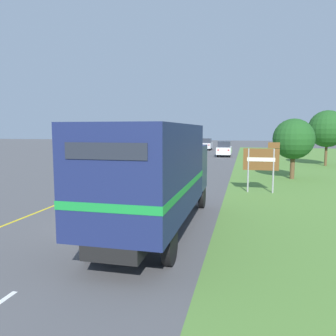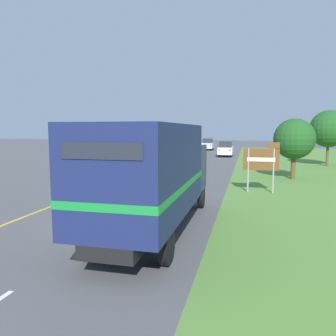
# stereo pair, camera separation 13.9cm
# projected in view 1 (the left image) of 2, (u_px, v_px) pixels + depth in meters

# --- Properties ---
(ground_plane) EXTENTS (200.00, 200.00, 0.00)m
(ground_plane) POSITION_uv_depth(u_px,v_px,m) (109.00, 226.00, 11.70)
(ground_plane) COLOR #515154
(edge_line_yellow) EXTENTS (0.12, 71.38, 0.01)m
(edge_line_yellow) POSITION_uv_depth(u_px,v_px,m) (157.00, 165.00, 31.99)
(edge_line_yellow) COLOR yellow
(edge_line_yellow) RESTS_ON ground
(centre_dash_near) EXTENTS (0.12, 2.60, 0.01)m
(centre_dash_near) POSITION_uv_depth(u_px,v_px,m) (113.00, 223.00, 12.07)
(centre_dash_near) COLOR white
(centre_dash_near) RESTS_ON ground
(centre_dash_mid_a) EXTENTS (0.12, 2.60, 0.01)m
(centre_dash_mid_a) POSITION_uv_depth(u_px,v_px,m) (159.00, 191.00, 18.45)
(centre_dash_mid_a) COLOR white
(centre_dash_mid_a) RESTS_ON ground
(centre_dash_mid_b) EXTENTS (0.12, 2.60, 0.01)m
(centre_dash_mid_b) POSITION_uv_depth(u_px,v_px,m) (181.00, 175.00, 24.83)
(centre_dash_mid_b) COLOR white
(centre_dash_mid_b) RESTS_ON ground
(centre_dash_far) EXTENTS (0.12, 2.60, 0.01)m
(centre_dash_far) POSITION_uv_depth(u_px,v_px,m) (194.00, 166.00, 31.21)
(centre_dash_far) COLOR white
(centre_dash_far) RESTS_ON ground
(centre_dash_farthest) EXTENTS (0.12, 2.60, 0.01)m
(centre_dash_farthest) POSITION_uv_depth(u_px,v_px,m) (203.00, 160.00, 37.59)
(centre_dash_farthest) COLOR white
(centre_dash_farthest) RESTS_ON ground
(horse_trailer_truck) EXTENTS (2.50, 8.50, 3.58)m
(horse_trailer_truck) POSITION_uv_depth(u_px,v_px,m) (155.00, 173.00, 10.78)
(horse_trailer_truck) COLOR black
(horse_trailer_truck) RESTS_ON ground
(lead_car_white) EXTENTS (1.80, 4.03, 1.82)m
(lead_car_white) POSITION_uv_depth(u_px,v_px,m) (163.00, 160.00, 27.35)
(lead_car_white) COLOR black
(lead_car_white) RESTS_ON ground
(lead_car_white_ahead) EXTENTS (1.80, 3.97, 2.00)m
(lead_car_white_ahead) POSITION_uv_depth(u_px,v_px,m) (224.00, 149.00, 42.43)
(lead_car_white_ahead) COLOR black
(lead_car_white_ahead) RESTS_ON ground
(lead_car_silver_ahead) EXTENTS (1.80, 4.03, 2.01)m
(lead_car_silver_ahead) POSITION_uv_depth(u_px,v_px,m) (206.00, 144.00, 56.24)
(lead_car_silver_ahead) COLOR black
(lead_car_silver_ahead) RESTS_ON ground
(highway_sign) EXTENTS (1.89, 0.09, 2.76)m
(highway_sign) POSITION_uv_depth(u_px,v_px,m) (262.00, 161.00, 17.76)
(highway_sign) COLOR #9E9EA3
(highway_sign) RESTS_ON ground
(roadside_tree_near) EXTENTS (2.82, 2.82, 4.21)m
(roadside_tree_near) POSITION_uv_depth(u_px,v_px,m) (294.00, 139.00, 22.68)
(roadside_tree_near) COLOR brown
(roadside_tree_near) RESTS_ON ground
(roadside_tree_mid) EXTENTS (3.51, 3.51, 5.29)m
(roadside_tree_mid) POSITION_uv_depth(u_px,v_px,m) (327.00, 129.00, 31.11)
(roadside_tree_mid) COLOR brown
(roadside_tree_mid) RESTS_ON ground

